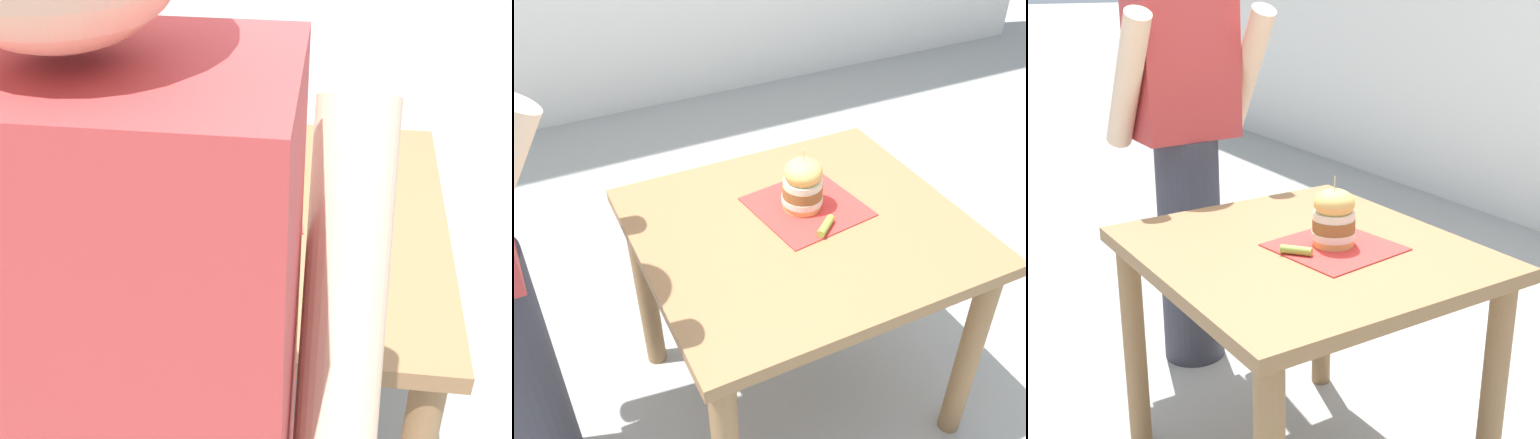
# 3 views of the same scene
# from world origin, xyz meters

# --- Properties ---
(ground_plane) EXTENTS (80.00, 80.00, 0.00)m
(ground_plane) POSITION_xyz_m (0.00, 0.00, 0.00)
(ground_plane) COLOR #9E9E99
(patio_table) EXTENTS (0.84, 0.92, 0.75)m
(patio_table) POSITION_xyz_m (0.00, 0.00, 0.62)
(patio_table) COLOR olive
(patio_table) RESTS_ON ground
(serving_paper) EXTENTS (0.34, 0.34, 0.00)m
(serving_paper) POSITION_xyz_m (0.07, -0.06, 0.76)
(serving_paper) COLOR red
(serving_paper) RESTS_ON patio_table
(sandwich) EXTENTS (0.12, 0.12, 0.20)m
(sandwich) POSITION_xyz_m (0.07, -0.04, 0.84)
(sandwich) COLOR #E5B25B
(sandwich) RESTS_ON serving_paper
(pickle_spear) EXTENTS (0.07, 0.08, 0.02)m
(pickle_spear) POSITION_xyz_m (-0.06, -0.05, 0.77)
(pickle_spear) COLOR #8EA83D
(pickle_spear) RESTS_ON serving_paper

